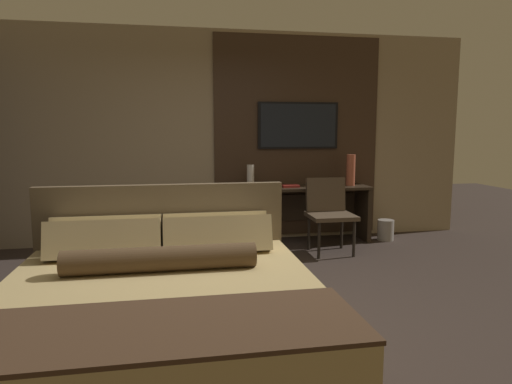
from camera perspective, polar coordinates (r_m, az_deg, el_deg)
name	(u,v)px	position (r m, az deg, el deg)	size (l,w,h in m)	color
ground_plane	(239,314)	(3.86, -2.19, -14.99)	(16.00, 16.00, 0.00)	#332823
wall_back_tv_panel	(222,137)	(6.16, -4.30, 6.85)	(7.20, 0.09, 2.80)	tan
bed	(162,310)	(3.13, -11.69, -14.26)	(2.03, 2.10, 1.04)	#33281E
desk	(302,204)	(6.16, 5.71, -1.49)	(1.79, 0.52, 0.75)	#2D2319
tv	(298,125)	(6.28, 5.30, 8.28)	(1.11, 0.04, 0.63)	black
desk_chair	(329,208)	(5.67, 9.07, -1.98)	(0.54, 0.54, 0.91)	#4C3D2D
vase_tall	(351,170)	(6.27, 11.76, 2.70)	(0.12, 0.12, 0.42)	#B2563D
vase_short	(251,176)	(5.93, -0.69, 2.00)	(0.09, 0.09, 0.30)	silver
book	(290,186)	(6.00, 4.31, 0.76)	(0.22, 0.15, 0.03)	maroon
waste_bin	(386,230)	(6.50, 15.89, -4.58)	(0.22, 0.22, 0.28)	gray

